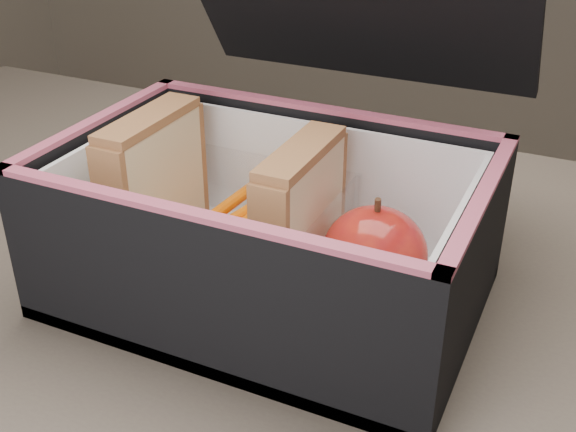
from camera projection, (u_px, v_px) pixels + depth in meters
name	position (u px, v px, depth m)	size (l,w,h in m)	color
kitchen_table	(243.00, 429.00, 0.54)	(1.20, 0.80, 0.75)	brown
lunch_bag	(272.00, 217.00, 0.51)	(0.30, 0.31, 0.27)	black
plastic_tub	(225.00, 227.00, 0.53)	(0.17, 0.12, 0.07)	white
sandwich_left	(154.00, 183.00, 0.54)	(0.03, 0.10, 0.11)	beige
sandwich_right	(300.00, 218.00, 0.50)	(0.03, 0.10, 0.11)	beige
carrot_sticks	(236.00, 236.00, 0.55)	(0.05, 0.13, 0.03)	orange
paper_napkin	(378.00, 294.00, 0.51)	(0.07, 0.07, 0.01)	white
red_apple	(374.00, 254.00, 0.49)	(0.09, 0.09, 0.08)	maroon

